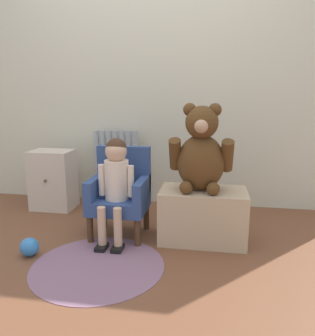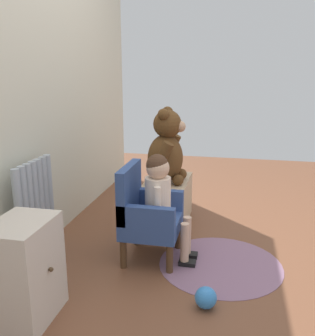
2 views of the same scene
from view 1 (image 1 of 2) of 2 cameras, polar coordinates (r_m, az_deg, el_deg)
The scene contains 10 objects.
ground_plane at distance 2.07m, azimuth -7.26°, elevation -16.82°, with size 6.00×6.00×0.00m, color brown.
back_wall at distance 3.08m, azimuth -0.72°, elevation 16.04°, with size 3.80×0.05×2.40m, color beige.
radiator at distance 3.10m, azimuth -7.18°, elevation 0.02°, with size 0.43×0.05×0.70m.
small_dresser at distance 3.11m, azimuth -17.70°, elevation -1.95°, with size 0.37×0.30×0.53m.
child_armchair at distance 2.42m, azimuth -6.48°, elevation -4.13°, with size 0.40×0.37×0.64m.
child_figure at distance 2.28m, azimuth -7.29°, elevation -1.23°, with size 0.25×0.35×0.73m.
low_bench at distance 2.35m, azimuth 7.88°, elevation -8.18°, with size 0.60×0.34×0.37m, color tan.
large_teddy_bear at distance 2.23m, azimuth 7.58°, elevation 2.63°, with size 0.43×0.30×0.59m.
floor_rug at distance 2.10m, azimuth -10.31°, elevation -16.36°, with size 0.81×0.81×0.01m, color gray.
toy_ball at distance 2.31m, azimuth -21.40°, elevation -12.68°, with size 0.12×0.12×0.12m, color #3581D1.
Camera 1 is at (0.54, -1.72, 1.01)m, focal length 35.00 mm.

